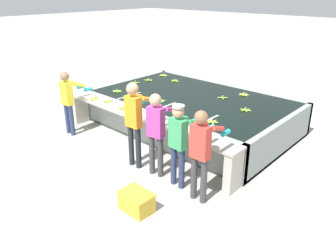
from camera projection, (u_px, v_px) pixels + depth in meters
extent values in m
plane|color=#A3A099|center=(134.00, 153.00, 7.23)|extent=(80.00, 80.00, 0.00)
cube|color=gray|center=(191.00, 125.00, 8.60)|extent=(4.94, 3.12, 0.06)
cube|color=gray|center=(150.00, 129.00, 7.44)|extent=(4.94, 0.12, 0.82)
cube|color=gray|center=(224.00, 98.00, 9.49)|extent=(4.94, 0.12, 0.82)
cube|color=gray|center=(130.00, 93.00, 9.99)|extent=(0.12, 3.12, 0.82)
cube|color=gray|center=(280.00, 139.00, 6.94)|extent=(0.12, 3.12, 0.82)
cube|color=black|center=(192.00, 111.00, 8.46)|extent=(4.70, 2.88, 0.76)
cube|color=gray|center=(130.00, 111.00, 8.53)|extent=(0.06, 0.80, 0.82)
cube|color=gray|center=(164.00, 123.00, 7.75)|extent=(0.06, 0.80, 0.82)
cube|color=gray|center=(206.00, 138.00, 6.97)|extent=(0.06, 0.80, 0.82)
cube|color=#B7B2A3|center=(141.00, 116.00, 7.10)|extent=(4.94, 0.45, 0.05)
cube|color=#B7B2A3|center=(81.00, 109.00, 8.75)|extent=(0.16, 0.41, 0.77)
cube|color=#B7B2A3|center=(233.00, 171.00, 5.75)|extent=(0.16, 0.41, 0.77)
cylinder|color=navy|center=(67.00, 118.00, 8.09)|extent=(0.11, 0.11, 0.78)
cylinder|color=navy|center=(72.00, 120.00, 7.97)|extent=(0.11, 0.11, 0.78)
cube|color=yellow|center=(67.00, 93.00, 7.79)|extent=(0.32, 0.18, 0.55)
sphere|color=#896042|center=(65.00, 77.00, 7.64)|extent=(0.21, 0.21, 0.21)
cylinder|color=yellow|center=(71.00, 82.00, 7.99)|extent=(0.09, 0.31, 0.18)
cylinder|color=#1EA3AD|center=(81.00, 87.00, 8.22)|extent=(0.09, 0.20, 0.08)
cylinder|color=yellow|center=(79.00, 85.00, 7.79)|extent=(0.09, 0.31, 0.18)
cylinder|color=#1EA3AD|center=(88.00, 89.00, 8.01)|extent=(0.09, 0.20, 0.08)
cylinder|color=#1E2328|center=(131.00, 145.00, 6.60)|extent=(0.11, 0.11, 0.87)
cylinder|color=#1E2328|center=(138.00, 148.00, 6.49)|extent=(0.11, 0.11, 0.87)
cube|color=orange|center=(133.00, 112.00, 6.27)|extent=(0.33, 0.19, 0.62)
sphere|color=tan|center=(132.00, 89.00, 6.11)|extent=(0.24, 0.24, 0.24)
cylinder|color=orange|center=(136.00, 96.00, 6.47)|extent=(0.10, 0.31, 0.18)
cylinder|color=#1EA3AD|center=(145.00, 101.00, 6.71)|extent=(0.09, 0.20, 0.08)
cylinder|color=orange|center=(148.00, 99.00, 6.28)|extent=(0.10, 0.31, 0.18)
cylinder|color=#1EA3AD|center=(157.00, 104.00, 6.52)|extent=(0.09, 0.20, 0.08)
cylinder|color=#38383D|center=(152.00, 154.00, 6.30)|extent=(0.11, 0.11, 0.82)
cylinder|color=#38383D|center=(160.00, 157.00, 6.19)|extent=(0.11, 0.11, 0.82)
cube|color=#BC388E|center=(156.00, 122.00, 5.99)|extent=(0.34, 0.21, 0.58)
sphere|color=tan|center=(155.00, 100.00, 5.84)|extent=(0.22, 0.22, 0.22)
cylinder|color=#BC388E|center=(157.00, 106.00, 6.19)|extent=(0.12, 0.32, 0.18)
cylinder|color=#1EA3AD|center=(164.00, 110.00, 6.45)|extent=(0.11, 0.21, 0.08)
cylinder|color=#BC388E|center=(171.00, 109.00, 6.03)|extent=(0.12, 0.32, 0.18)
cylinder|color=#1EA3AD|center=(178.00, 114.00, 6.28)|extent=(0.11, 0.21, 0.08)
cylinder|color=navy|center=(174.00, 165.00, 5.97)|extent=(0.11, 0.11, 0.77)
cylinder|color=navy|center=(182.00, 169.00, 5.83)|extent=(0.11, 0.11, 0.77)
cube|color=#38995B|center=(178.00, 134.00, 5.66)|extent=(0.33, 0.19, 0.55)
sphere|color=tan|center=(178.00, 112.00, 5.51)|extent=(0.21, 0.21, 0.21)
cylinder|color=#9E9E99|center=(178.00, 106.00, 5.48)|extent=(0.22, 0.22, 0.04)
cylinder|color=#38995B|center=(181.00, 117.00, 5.86)|extent=(0.10, 0.31, 0.18)
cylinder|color=#1EA3AD|center=(191.00, 122.00, 6.09)|extent=(0.09, 0.20, 0.08)
cylinder|color=#38995B|center=(195.00, 122.00, 5.65)|extent=(0.10, 0.31, 0.18)
cylinder|color=#1EA3AD|center=(204.00, 127.00, 5.87)|extent=(0.09, 0.20, 0.08)
cylinder|color=#38383D|center=(194.00, 177.00, 5.54)|extent=(0.11, 0.11, 0.81)
cylinder|color=#38383D|center=(204.00, 181.00, 5.42)|extent=(0.11, 0.11, 0.81)
cube|color=#DB3D33|center=(200.00, 142.00, 5.23)|extent=(0.33, 0.18, 0.57)
sphere|color=#896042|center=(201.00, 117.00, 5.08)|extent=(0.22, 0.22, 0.22)
cylinder|color=#DB3D33|center=(202.00, 123.00, 5.43)|extent=(0.09, 0.31, 0.18)
cylinder|color=#1EA3AD|center=(210.00, 128.00, 5.67)|extent=(0.09, 0.20, 0.08)
cylinder|color=#DB3D33|center=(218.00, 128.00, 5.24)|extent=(0.09, 0.31, 0.18)
cylinder|color=#1EA3AD|center=(226.00, 133.00, 5.47)|extent=(0.09, 0.20, 0.08)
ellipsoid|color=#9EC642|center=(163.00, 75.00, 10.32)|extent=(0.16, 0.13, 0.04)
ellipsoid|color=#9EC642|center=(162.00, 75.00, 10.29)|extent=(0.17, 0.07, 0.04)
ellipsoid|color=#9EC642|center=(162.00, 76.00, 10.25)|extent=(0.11, 0.17, 0.04)
ellipsoid|color=#9EC642|center=(163.00, 76.00, 10.22)|extent=(0.11, 0.17, 0.04)
ellipsoid|color=#9EC642|center=(165.00, 76.00, 10.22)|extent=(0.17, 0.07, 0.04)
ellipsoid|color=#9EC642|center=(165.00, 75.00, 10.26)|extent=(0.15, 0.13, 0.04)
ellipsoid|color=#9EC642|center=(165.00, 75.00, 10.30)|extent=(0.04, 0.17, 0.04)
cylinder|color=tan|center=(164.00, 74.00, 10.25)|extent=(0.03, 0.03, 0.04)
ellipsoid|color=#7FAD33|center=(223.00, 98.00, 8.13)|extent=(0.14, 0.15, 0.04)
ellipsoid|color=#7FAD33|center=(225.00, 98.00, 8.18)|extent=(0.15, 0.14, 0.04)
ellipsoid|color=#7FAD33|center=(222.00, 97.00, 8.23)|extent=(0.14, 0.15, 0.04)
ellipsoid|color=#7FAD33|center=(221.00, 98.00, 8.19)|extent=(0.15, 0.14, 0.04)
cylinder|color=tan|center=(223.00, 96.00, 8.17)|extent=(0.03, 0.03, 0.04)
ellipsoid|color=#9EC642|center=(246.00, 95.00, 8.40)|extent=(0.17, 0.11, 0.04)
ellipsoid|color=#9EC642|center=(245.00, 94.00, 8.44)|extent=(0.07, 0.17, 0.04)
ellipsoid|color=#9EC642|center=(243.00, 94.00, 8.46)|extent=(0.14, 0.15, 0.04)
ellipsoid|color=#9EC642|center=(242.00, 94.00, 8.44)|extent=(0.17, 0.04, 0.04)
ellipsoid|color=#9EC642|center=(242.00, 95.00, 8.40)|extent=(0.13, 0.16, 0.04)
ellipsoid|color=#9EC642|center=(243.00, 95.00, 8.37)|extent=(0.08, 0.17, 0.04)
ellipsoid|color=#9EC642|center=(245.00, 95.00, 8.36)|extent=(0.17, 0.10, 0.04)
cylinder|color=tan|center=(244.00, 93.00, 8.40)|extent=(0.03, 0.03, 0.04)
ellipsoid|color=#7FAD33|center=(244.00, 110.00, 7.33)|extent=(0.09, 0.17, 0.04)
ellipsoid|color=#7FAD33|center=(246.00, 111.00, 7.30)|extent=(0.14, 0.15, 0.04)
ellipsoid|color=#7FAD33|center=(248.00, 111.00, 7.33)|extent=(0.17, 0.07, 0.04)
ellipsoid|color=#7FAD33|center=(248.00, 110.00, 7.38)|extent=(0.09, 0.17, 0.04)
ellipsoid|color=#7FAD33|center=(245.00, 109.00, 7.40)|extent=(0.14, 0.15, 0.04)
ellipsoid|color=#7FAD33|center=(243.00, 110.00, 7.38)|extent=(0.17, 0.07, 0.04)
cylinder|color=tan|center=(246.00, 109.00, 7.34)|extent=(0.03, 0.03, 0.04)
ellipsoid|color=#8CB738|center=(159.00, 100.00, 7.99)|extent=(0.17, 0.05, 0.04)
ellipsoid|color=#8CB738|center=(158.00, 101.00, 7.94)|extent=(0.13, 0.16, 0.04)
ellipsoid|color=#8CB738|center=(160.00, 102.00, 7.91)|extent=(0.10, 0.17, 0.04)
ellipsoid|color=#8CB738|center=(162.00, 101.00, 7.92)|extent=(0.17, 0.05, 0.04)
ellipsoid|color=#8CB738|center=(162.00, 101.00, 7.96)|extent=(0.13, 0.16, 0.04)
ellipsoid|color=#8CB738|center=(161.00, 100.00, 8.00)|extent=(0.10, 0.17, 0.04)
cylinder|color=tan|center=(160.00, 99.00, 7.94)|extent=(0.03, 0.03, 0.04)
ellipsoid|color=#93BC3D|center=(119.00, 91.00, 8.73)|extent=(0.06, 0.17, 0.04)
ellipsoid|color=#93BC3D|center=(117.00, 91.00, 8.74)|extent=(0.16, 0.13, 0.04)
ellipsoid|color=#93BC3D|center=(115.00, 91.00, 8.71)|extent=(0.17, 0.10, 0.04)
ellipsoid|color=#93BC3D|center=(115.00, 92.00, 8.66)|extent=(0.06, 0.17, 0.04)
ellipsoid|color=#93BC3D|center=(117.00, 92.00, 8.64)|extent=(0.16, 0.13, 0.04)
ellipsoid|color=#93BC3D|center=(119.00, 91.00, 8.68)|extent=(0.17, 0.10, 0.04)
cylinder|color=tan|center=(117.00, 90.00, 8.68)|extent=(0.03, 0.03, 0.04)
ellipsoid|color=#9EC642|center=(173.00, 81.00, 9.70)|extent=(0.17, 0.05, 0.04)
ellipsoid|color=#9EC642|center=(174.00, 81.00, 9.63)|extent=(0.05, 0.17, 0.04)
ellipsoid|color=#9EC642|center=(176.00, 81.00, 9.64)|extent=(0.17, 0.05, 0.04)
ellipsoid|color=#9EC642|center=(176.00, 80.00, 9.71)|extent=(0.05, 0.17, 0.04)
cylinder|color=tan|center=(175.00, 80.00, 9.66)|extent=(0.03, 0.03, 0.04)
ellipsoid|color=#7FAD33|center=(136.00, 82.00, 9.53)|extent=(0.14, 0.15, 0.04)
ellipsoid|color=#7FAD33|center=(133.00, 83.00, 9.48)|extent=(0.15, 0.14, 0.04)
ellipsoid|color=#7FAD33|center=(135.00, 83.00, 9.43)|extent=(0.14, 0.15, 0.04)
ellipsoid|color=#7FAD33|center=(137.00, 83.00, 9.48)|extent=(0.15, 0.14, 0.04)
cylinder|color=tan|center=(135.00, 81.00, 9.47)|extent=(0.03, 0.03, 0.04)
ellipsoid|color=#7FAD33|center=(148.00, 80.00, 9.80)|extent=(0.16, 0.12, 0.04)
ellipsoid|color=#7FAD33|center=(147.00, 80.00, 9.75)|extent=(0.15, 0.14, 0.04)
ellipsoid|color=#7FAD33|center=(148.00, 81.00, 9.70)|extent=(0.09, 0.17, 0.04)
ellipsoid|color=#7FAD33|center=(150.00, 80.00, 9.71)|extent=(0.17, 0.04, 0.04)
ellipsoid|color=#7FAD33|center=(150.00, 80.00, 9.77)|extent=(0.08, 0.17, 0.04)
cylinder|color=tan|center=(149.00, 79.00, 9.73)|extent=(0.03, 0.03, 0.04)
ellipsoid|color=#93BC3D|center=(215.00, 122.00, 6.69)|extent=(0.17, 0.09, 0.04)
ellipsoid|color=#93BC3D|center=(214.00, 121.00, 6.74)|extent=(0.06, 0.17, 0.04)
ellipsoid|color=#93BC3D|center=(211.00, 121.00, 6.76)|extent=(0.15, 0.14, 0.04)
ellipsoid|color=#93BC3D|center=(209.00, 121.00, 6.73)|extent=(0.17, 0.09, 0.04)
ellipsoid|color=#93BC3D|center=(210.00, 122.00, 6.68)|extent=(0.06, 0.17, 0.04)
ellipsoid|color=#93BC3D|center=(213.00, 123.00, 6.66)|extent=(0.15, 0.14, 0.04)
cylinder|color=tan|center=(212.00, 120.00, 6.69)|extent=(0.03, 0.03, 0.04)
ellipsoid|color=#75A333|center=(108.00, 102.00, 7.85)|extent=(0.17, 0.11, 0.04)
ellipsoid|color=#75A333|center=(110.00, 102.00, 7.89)|extent=(0.16, 0.12, 0.04)
ellipsoid|color=#75A333|center=(110.00, 101.00, 7.94)|extent=(0.04, 0.17, 0.04)
ellipsoid|color=#75A333|center=(108.00, 101.00, 7.95)|extent=(0.17, 0.11, 0.04)
ellipsoid|color=#75A333|center=(106.00, 101.00, 7.91)|extent=(0.16, 0.12, 0.04)
ellipsoid|color=#75A333|center=(106.00, 102.00, 7.86)|extent=(0.04, 0.17, 0.04)
cylinder|color=tan|center=(108.00, 100.00, 7.89)|extent=(0.03, 0.03, 0.04)
ellipsoid|color=#75A333|center=(126.00, 108.00, 7.47)|extent=(0.10, 0.17, 0.04)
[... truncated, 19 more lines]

